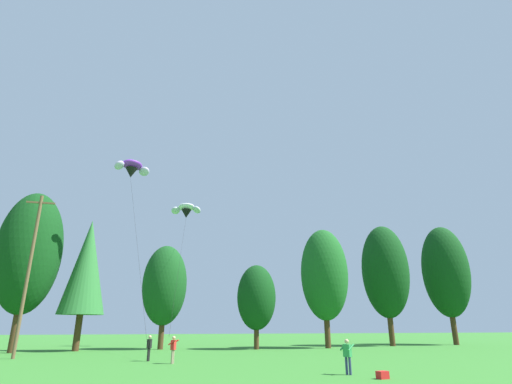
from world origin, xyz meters
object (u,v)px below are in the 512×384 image
(utility_pole, at_px, (29,269))
(kite_flyer_mid, at_px, (173,347))
(picnic_cooler, at_px, (383,375))
(parafoil_kite_mid_white, at_px, (186,210))
(kite_flyer_far, at_px, (347,353))
(parafoil_kite_high_purple, at_px, (132,169))
(kite_flyer_near, at_px, (149,346))

(utility_pole, bearing_deg, kite_flyer_mid, -30.69)
(picnic_cooler, bearing_deg, parafoil_kite_mid_white, 89.61)
(picnic_cooler, bearing_deg, utility_pole, 126.70)
(kite_flyer_far, relative_size, picnic_cooler, 3.25)
(picnic_cooler, bearing_deg, parafoil_kite_high_purple, 109.28)
(kite_flyer_mid, relative_size, parafoil_kite_mid_white, 0.07)
(kite_flyer_mid, bearing_deg, kite_flyer_far, -44.77)
(kite_flyer_far, distance_m, parafoil_kite_high_purple, 28.73)
(kite_flyer_near, bearing_deg, kite_flyer_mid, -56.68)
(kite_flyer_mid, distance_m, parafoil_kite_high_purple, 20.53)
(kite_flyer_far, xyz_separation_m, parafoil_kite_high_purple, (-13.12, 19.49, 16.53))
(utility_pole, relative_size, picnic_cooler, 24.38)
(kite_flyer_far, bearing_deg, parafoil_kite_mid_white, 102.79)
(picnic_cooler, bearing_deg, kite_flyer_mid, 118.28)
(parafoil_kite_high_purple, relative_size, parafoil_kite_mid_white, 0.76)
(kite_flyer_far, bearing_deg, picnic_cooler, -66.38)
(kite_flyer_far, height_order, picnic_cooler, kite_flyer_far)
(utility_pole, distance_m, parafoil_kite_high_purple, 13.50)
(kite_flyer_mid, xyz_separation_m, parafoil_kite_high_purple, (-4.75, 11.20, 16.53))
(kite_flyer_far, height_order, parafoil_kite_mid_white, parafoil_kite_mid_white)
(parafoil_kite_high_purple, height_order, parafoil_kite_mid_white, parafoil_kite_high_purple)
(utility_pole, xyz_separation_m, kite_flyer_near, (9.75, -4.35, -5.63))
(kite_flyer_near, distance_m, kite_flyer_mid, 2.83)
(utility_pole, bearing_deg, kite_flyer_near, -24.04)
(parafoil_kite_mid_white, bearing_deg, kite_flyer_far, -77.21)
(kite_flyer_near, relative_size, kite_flyer_mid, 1.00)
(kite_flyer_far, bearing_deg, kite_flyer_near, 132.94)
(kite_flyer_near, xyz_separation_m, parafoil_kite_high_purple, (-3.20, 8.84, 16.55))
(kite_flyer_mid, xyz_separation_m, kite_flyer_far, (8.36, -8.30, 0.00))
(kite_flyer_near, distance_m, parafoil_kite_mid_white, 24.91)
(kite_flyer_mid, bearing_deg, utility_pole, 149.31)
(parafoil_kite_high_purple, bearing_deg, utility_pole, -145.60)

